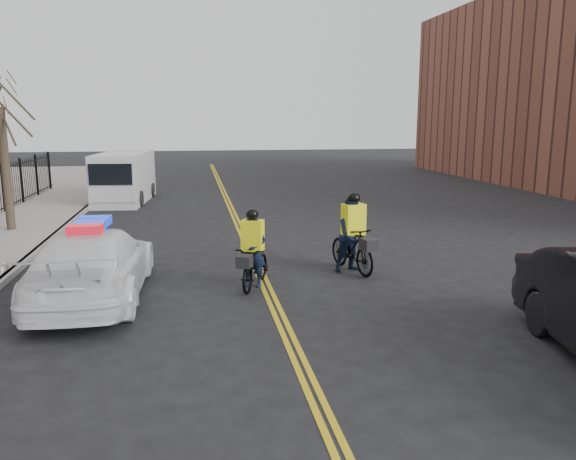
% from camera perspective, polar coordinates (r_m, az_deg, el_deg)
% --- Properties ---
extents(ground, '(120.00, 120.00, 0.00)m').
position_cam_1_polar(ground, '(10.49, -0.42, -9.81)').
color(ground, black).
rests_on(ground, ground).
extents(center_line_left, '(0.10, 60.00, 0.01)m').
position_cam_1_polar(center_line_left, '(18.12, -4.73, -0.79)').
color(center_line_left, gold).
rests_on(center_line_left, ground).
extents(center_line_right, '(0.10, 60.00, 0.01)m').
position_cam_1_polar(center_line_right, '(18.14, -4.23, -0.77)').
color(center_line_right, gold).
rests_on(center_line_right, ground).
extents(curb, '(0.20, 60.00, 0.15)m').
position_cam_1_polar(curb, '(18.58, -23.24, -1.16)').
color(curb, gray).
rests_on(curb, ground).
extents(street_tree, '(3.20, 3.20, 4.80)m').
position_cam_1_polar(street_tree, '(20.57, -27.09, 9.37)').
color(street_tree, '#34291E').
rests_on(street_tree, sidewalk).
extents(police_cruiser, '(2.27, 5.30, 1.68)m').
position_cam_1_polar(police_cruiser, '(12.55, -19.20, -3.24)').
color(police_cruiser, white).
rests_on(police_cruiser, ground).
extents(cargo_van, '(2.45, 5.53, 2.25)m').
position_cam_1_polar(cargo_van, '(26.87, -16.34, 5.07)').
color(cargo_van, silver).
rests_on(cargo_van, ground).
extents(cyclist_near, '(1.29, 1.94, 1.80)m').
position_cam_1_polar(cyclist_near, '(12.76, -3.60, -3.03)').
color(cyclist_near, black).
rests_on(cyclist_near, ground).
extents(cyclist_far, '(1.05, 2.06, 2.01)m').
position_cam_1_polar(cyclist_far, '(14.04, 6.64, -1.08)').
color(cyclist_far, black).
rests_on(cyclist_far, ground).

